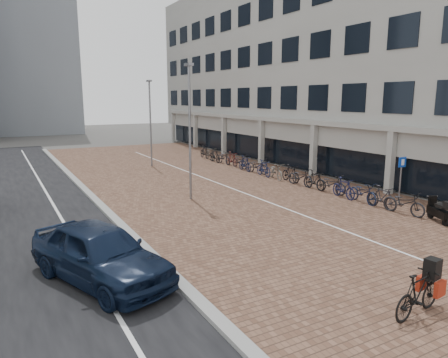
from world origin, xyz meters
TOP-DOWN VIEW (x-y plane):
  - ground at (0.00, 0.00)m, footprint 140.00×140.00m
  - plaza_brick at (2.00, 12.00)m, footprint 14.50×42.00m
  - street_asphalt at (-9.00, 12.00)m, footprint 8.00×50.00m
  - curb at (-5.10, 12.00)m, footprint 0.35×42.00m
  - lane_line at (-7.00, 12.00)m, footprint 0.12×44.00m
  - parking_line at (2.20, 12.00)m, footprint 0.10×30.00m
  - office_building at (12.97, 16.00)m, footprint 8.40×40.00m
  - car_navy at (-6.90, 0.52)m, footprint 3.54×5.22m
  - hero_bike at (-0.88, -4.91)m, footprint 1.86×0.74m
  - scooter_mid at (6.39, -0.49)m, footprint 1.05×1.55m
  - parking_sign at (7.50, 2.29)m, footprint 0.47×0.09m
  - lamp_near at (-0.81, 7.97)m, footprint 0.12×0.12m
  - lamp_far at (0.85, 18.61)m, footprint 0.12×0.12m
  - bike_row at (6.10, 10.65)m, footprint 1.29×21.46m

SIDE VIEW (x-z plane):
  - ground at x=0.00m, z-range 0.00..0.00m
  - street_asphalt at x=-9.00m, z-range -0.01..0.02m
  - plaza_brick at x=2.00m, z-range -0.01..0.03m
  - lane_line at x=-7.00m, z-range 0.02..0.02m
  - parking_line at x=2.20m, z-range 0.03..0.04m
  - curb at x=-5.10m, z-range 0.00..0.14m
  - scooter_mid at x=6.39m, z-range 0.00..1.02m
  - bike_row at x=6.10m, z-range 0.00..1.05m
  - hero_bike at x=-0.88m, z-range -0.07..1.21m
  - car_navy at x=-6.90m, z-range 0.00..1.65m
  - parking_sign at x=7.50m, z-range 0.37..2.65m
  - lamp_far at x=0.85m, z-range 0.00..6.18m
  - lamp_near at x=-0.81m, z-range 0.00..6.54m
  - office_building at x=12.97m, z-range 0.94..15.94m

